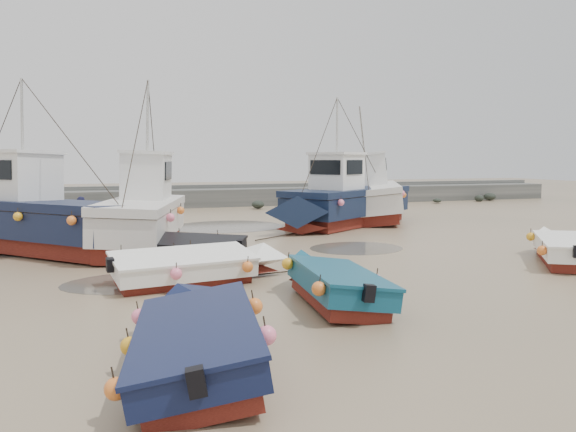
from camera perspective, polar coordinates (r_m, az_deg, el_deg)
name	(u,v)px	position (r m, az deg, el deg)	size (l,w,h in m)	color
ground	(260,267)	(17.61, -2.84, -5.18)	(120.00, 120.00, 0.00)	#987F61
seawall	(175,198)	(39.02, -11.41, 1.79)	(60.00, 4.92, 1.50)	#5F5F5B
puddle_a	(146,281)	(16.04, -14.20, -6.45)	(4.52, 4.52, 0.01)	#554F44
puddle_b	(356,248)	(21.29, 6.96, -3.25)	(3.58, 3.58, 0.01)	#554F44
puddle_c	(6,252)	(22.61, -26.71, -3.31)	(3.64, 3.64, 0.01)	#554F44
puddle_d	(227,226)	(27.89, -6.19, -1.05)	(5.59, 5.59, 0.01)	#554F44
dinghy_1	(202,332)	(9.58, -8.76, -11.52)	(2.73, 6.58, 1.43)	maroon
dinghy_2	(331,279)	(13.38, 4.40, -6.37)	(2.23, 5.84, 1.43)	maroon
dinghy_3	(564,245)	(20.42, 26.20, -2.70)	(4.25, 5.48, 1.43)	maroon
dinghy_4	(178,247)	(18.40, -11.09, -3.06)	(5.13, 4.02, 1.43)	maroon
dinghy_5	(196,263)	(15.49, -9.32, -4.74)	(6.01, 2.40, 1.43)	maroon
cabin_boat_0	(31,216)	(22.35, -24.69, 0.04)	(8.81, 9.00, 6.22)	maroon
cabin_boat_1	(144,213)	(21.59, -14.47, 0.34)	(4.25, 9.67, 6.22)	maroon
cabin_boat_2	(341,200)	(27.80, 5.44, 1.63)	(10.01, 7.49, 6.22)	maroon
cabin_boat_3	(371,195)	(31.37, 8.44, 2.11)	(6.55, 10.30, 6.22)	maroon
person	(82,239)	(25.16, -20.23, -2.17)	(0.65, 0.43, 1.78)	#161733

